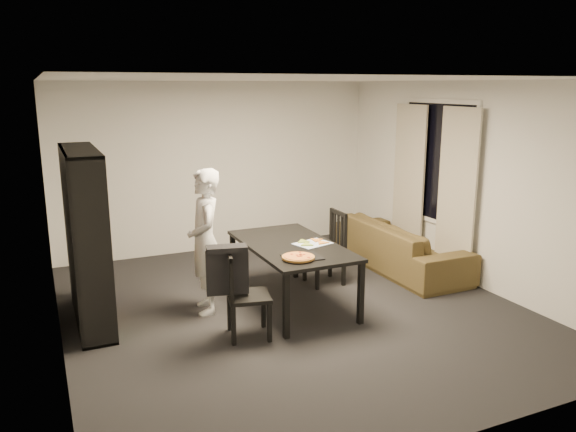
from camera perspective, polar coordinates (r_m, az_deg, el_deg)
name	(u,v)px	position (r m, az deg, el deg)	size (l,w,h in m)	color
room	(292,199)	(6.26, 0.45, 1.72)	(5.01, 5.51, 2.61)	black
window_pane	(438,162)	(8.04, 14.96, 5.28)	(0.02, 1.40, 1.60)	black
window_frame	(437,162)	(8.04, 14.93, 5.28)	(0.03, 1.52, 1.72)	white
curtain_left	(457,194)	(7.65, 16.75, 2.12)	(0.03, 0.70, 2.25)	#BAB39F
curtain_right	(409,182)	(8.45, 12.15, 3.39)	(0.03, 0.70, 2.25)	#BAB39F
bookshelf	(86,237)	(6.38, -19.81, -2.07)	(0.35, 1.50, 1.90)	black
dining_table	(292,249)	(6.56, 0.36, -3.41)	(0.98, 1.77, 0.74)	black
chair_left	(240,289)	(5.77, -4.90, -7.41)	(0.50, 0.50, 0.91)	black
chair_right	(331,242)	(7.34, 4.35, -2.67)	(0.45, 0.45, 0.95)	black
draped_jacket	(227,268)	(5.67, -6.20, -5.28)	(0.43, 0.26, 0.50)	black
person	(205,242)	(6.38, -8.41, -2.59)	(0.60, 0.40, 1.65)	silver
baking_tray	(302,257)	(6.03, 1.46, -4.18)	(0.40, 0.32, 0.01)	black
pepperoni_pizza	(298,257)	(5.96, 1.05, -4.20)	(0.35, 0.35, 0.03)	#9A672C
kitchen_towel	(313,244)	(6.55, 2.51, -2.82)	(0.40, 0.30, 0.01)	white
pizza_slices	(312,242)	(6.57, 2.43, -2.66)	(0.37, 0.31, 0.01)	gold
sofa	(400,245)	(8.09, 11.29, -2.95)	(2.27, 0.89, 0.66)	#42361A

